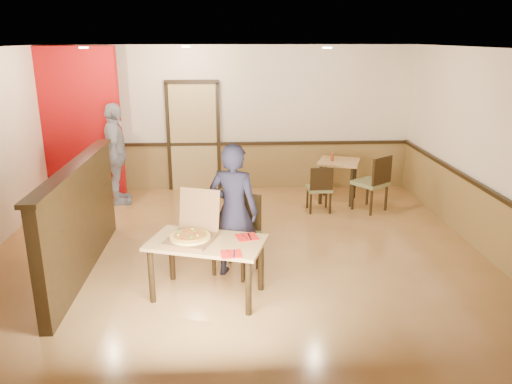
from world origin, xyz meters
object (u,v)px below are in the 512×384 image
side_chair_left (320,187)px  condiment (332,157)px  side_table (338,170)px  side_chair_right (374,181)px  main_table (207,250)px  diner_chair (239,230)px  diner (234,211)px  passerby (116,154)px  pizza_box (192,234)px

side_chair_left → condiment: size_ratio=5.58×
side_table → condiment: (-0.13, -0.01, 0.25)m
side_chair_right → condiment: 0.91m
side_chair_right → side_table: (-0.49, 0.61, 0.04)m
main_table → diner_chair: bearing=77.5°
side_chair_right → diner: size_ratio=0.58×
passerby → pizza_box: passerby is taller
diner → side_table: bearing=-104.1°
condiment → side_chair_right: bearing=-43.8°
side_chair_left → diner: bearing=56.1°
side_table → diner: 3.55m
diner_chair → side_chair_left: bearing=86.3°
passerby → pizza_box: bearing=-165.7°
side_table → side_chair_right: bearing=-51.0°
main_table → passerby: bearing=133.3°
diner_chair → diner: 0.35m
diner → passerby: 3.68m
pizza_box → diner: bearing=63.7°
side_chair_left → passerby: size_ratio=0.45×
side_table → passerby: passerby is taller
passerby → condiment: size_ratio=12.36×
main_table → side_chair_right: side_chair_right is taller
diner → pizza_box: (-0.49, -0.48, -0.10)m
diner_chair → pizza_box: pizza_box is taller
diner_chair → side_chair_left: diner_chair is taller
side_chair_right → side_table: bearing=-87.1°
diner → side_chair_right: bearing=-116.9°
main_table → diner: size_ratio=0.85×
diner_chair → side_table: size_ratio=1.12×
diner_chair → side_table: diner_chair is taller
diner_chair → side_chair_left: (1.45, 2.20, -0.10)m
side_table → pizza_box: 4.21m
diner → side_chair_left: bearing=-103.4°
diner_chair → pizza_box: (-0.55, -0.62, 0.21)m
side_chair_right → diner: 3.40m
side_chair_left → condiment: bearing=-119.3°
side_chair_right → passerby: 4.61m
diner_chair → pizza_box: size_ratio=1.40×
main_table → diner: diner is taller
side_chair_right → side_table: 0.79m
diner_chair → side_table: 3.39m
main_table → side_chair_right: bearing=62.9°
main_table → condiment: 4.09m
diner_chair → condiment: 3.32m
diner_chair → side_chair_right: diner_chair is taller
passerby → side_table: bearing=-101.4°
diner_chair → side_chair_left: size_ratio=1.23×
side_chair_right → condiment: size_ratio=6.77×
main_table → pizza_box: 0.25m
side_chair_left → side_table: bearing=-127.3°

